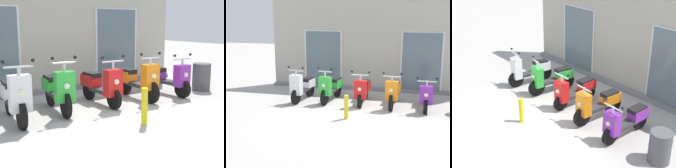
{
  "view_description": "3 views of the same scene",
  "coord_description": "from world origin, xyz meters",
  "views": [
    {
      "loc": [
        -3.99,
        -4.62,
        1.9
      ],
      "look_at": [
        0.02,
        0.95,
        0.56
      ],
      "focal_mm": 51.26,
      "sensor_mm": 36.0,
      "label": 1
    },
    {
      "loc": [
        1.72,
        -8.82,
        2.98
      ],
      "look_at": [
        -0.69,
        0.91,
        0.73
      ],
      "focal_mm": 51.26,
      "sensor_mm": 36.0,
      "label": 2
    },
    {
      "loc": [
        6.39,
        -4.36,
        4.67
      ],
      "look_at": [
        0.11,
        0.95,
        0.83
      ],
      "focal_mm": 53.08,
      "sensor_mm": 36.0,
      "label": 3
    }
  ],
  "objects": [
    {
      "name": "ground_plane",
      "position": [
        0.0,
        0.0,
        0.0
      ],
      "size": [
        40.0,
        40.0,
        0.0
      ],
      "primitive_type": "plane",
      "color": "#A8A39E"
    },
    {
      "name": "storefront_facade",
      "position": [
        -0.0,
        3.48,
        1.76
      ],
      "size": [
        8.0,
        0.5,
        3.66
      ],
      "color": "#B2AD9E",
      "rests_on": "ground_plane"
    },
    {
      "name": "scooter_white",
      "position": [
        -2.04,
        1.26,
        0.49
      ],
      "size": [
        0.58,
        1.58,
        1.26
      ],
      "color": "black",
      "rests_on": "ground_plane"
    },
    {
      "name": "scooter_green",
      "position": [
        -1.07,
        1.42,
        0.49
      ],
      "size": [
        0.59,
        1.61,
        1.24
      ],
      "color": "black",
      "rests_on": "ground_plane"
    },
    {
      "name": "scooter_red",
      "position": [
        0.04,
        1.41,
        0.47
      ],
      "size": [
        0.62,
        1.54,
        1.19
      ],
      "color": "black",
      "rests_on": "ground_plane"
    },
    {
      "name": "scooter_orange",
      "position": [
        1.06,
        1.32,
        0.48
      ],
      "size": [
        0.6,
        1.64,
        1.2
      ],
      "color": "black",
      "rests_on": "ground_plane"
    },
    {
      "name": "scooter_purple",
      "position": [
        2.07,
        1.27,
        0.44
      ],
      "size": [
        0.62,
        1.55,
        1.12
      ],
      "color": "black",
      "rests_on": "ground_plane"
    },
    {
      "name": "trash_bin",
      "position": [
        3.2,
        1.08,
        0.38
      ],
      "size": [
        0.5,
        0.5,
        0.76
      ],
      "primitive_type": "cylinder",
      "color": "#4C4C51",
      "rests_on": "ground_plane"
    },
    {
      "name": "curb_bollard",
      "position": [
        -0.15,
        -0.31,
        0.35
      ],
      "size": [
        0.12,
        0.12,
        0.7
      ],
      "primitive_type": "cylinder",
      "color": "yellow",
      "rests_on": "ground_plane"
    }
  ]
}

